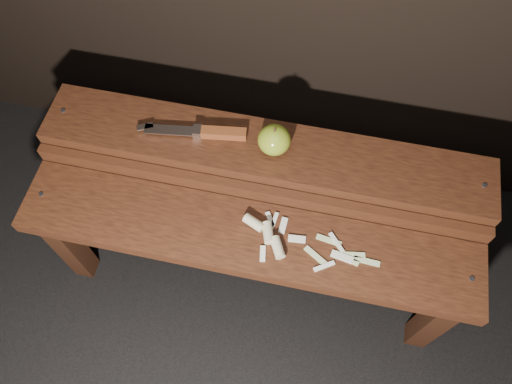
% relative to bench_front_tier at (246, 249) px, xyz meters
% --- Properties ---
extents(ground, '(60.00, 60.00, 0.00)m').
position_rel_bench_front_tier_xyz_m(ground, '(0.00, 0.06, -0.35)').
color(ground, black).
extents(bench_front_tier, '(1.20, 0.20, 0.42)m').
position_rel_bench_front_tier_xyz_m(bench_front_tier, '(0.00, 0.00, 0.00)').
color(bench_front_tier, black).
rests_on(bench_front_tier, ground).
extents(bench_rear_tier, '(1.20, 0.21, 0.50)m').
position_rel_bench_front_tier_xyz_m(bench_rear_tier, '(0.00, 0.23, 0.06)').
color(bench_rear_tier, black).
rests_on(bench_rear_tier, ground).
extents(apple, '(0.09, 0.09, 0.09)m').
position_rel_bench_front_tier_xyz_m(apple, '(0.02, 0.23, 0.18)').
color(apple, olive).
rests_on(apple, bench_rear_tier).
extents(knife, '(0.29, 0.07, 0.03)m').
position_rel_bench_front_tier_xyz_m(knife, '(-0.15, 0.24, 0.16)').
color(knife, brown).
rests_on(knife, bench_rear_tier).
extents(apple_scraps, '(0.36, 0.14, 0.03)m').
position_rel_bench_front_tier_xyz_m(apple_scraps, '(0.09, 0.02, 0.08)').
color(apple_scraps, beige).
rests_on(apple_scraps, bench_front_tier).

